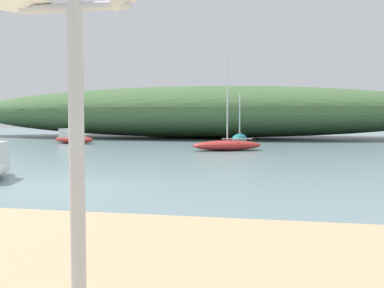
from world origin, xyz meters
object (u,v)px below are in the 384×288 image
at_px(mast_structure, 36,12).
at_px(motorboat_near_shore, 73,138).
at_px(sailboat_inner_mooring, 240,139).
at_px(sailboat_east_reach, 227,145).

distance_m(mast_structure, motorboat_near_shore, 28.96).
relative_size(motorboat_near_shore, sailboat_inner_mooring, 1.07).
bearing_deg(sailboat_east_reach, motorboat_near_shore, 158.29).
distance_m(motorboat_near_shore, sailboat_inner_mooring, 11.70).
distance_m(mast_structure, sailboat_east_reach, 21.58).
xyz_separation_m(mast_structure, sailboat_inner_mooring, (-0.97, 27.59, -2.27)).
height_order(mast_structure, sailboat_east_reach, sailboat_east_reach).
xyz_separation_m(mast_structure, sailboat_east_reach, (-1.08, 21.42, -2.34)).
bearing_deg(mast_structure, sailboat_inner_mooring, 92.00).
height_order(sailboat_east_reach, motorboat_near_shore, sailboat_east_reach).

